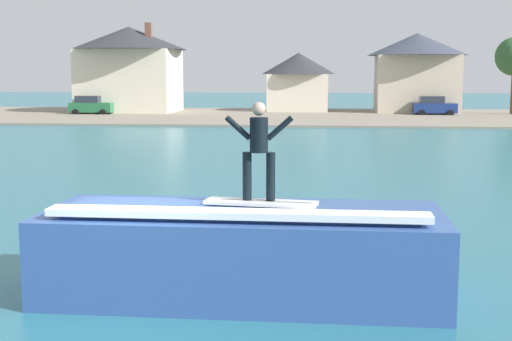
{
  "coord_description": "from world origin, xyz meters",
  "views": [
    {
      "loc": [
        3.36,
        -11.78,
        4.05
      ],
      "look_at": [
        1.81,
        2.91,
        1.98
      ],
      "focal_mm": 49.44,
      "sensor_mm": 36.0,
      "label": 1
    }
  ],
  "objects_px": {
    "house_with_chimney": "(129,64)",
    "house_small_cottage": "(298,79)",
    "house_gabled_white": "(417,68)",
    "car_far_shore": "(434,106)",
    "car_near_shore": "(92,105)",
    "surfboard": "(261,203)",
    "wave_crest": "(243,251)",
    "surfer": "(259,146)"
  },
  "relations": [
    {
      "from": "car_near_shore",
      "to": "house_gabled_white",
      "type": "distance_m",
      "value": 31.65
    },
    {
      "from": "surfboard",
      "to": "house_gabled_white",
      "type": "bearing_deg",
      "value": 80.79
    },
    {
      "from": "house_small_cottage",
      "to": "car_near_shore",
      "type": "bearing_deg",
      "value": -159.64
    },
    {
      "from": "car_far_shore",
      "to": "surfboard",
      "type": "bearing_deg",
      "value": -101.12
    },
    {
      "from": "surfer",
      "to": "car_near_shore",
      "type": "xyz_separation_m",
      "value": [
        -21.18,
        52.45,
        -1.83
      ]
    },
    {
      "from": "car_near_shore",
      "to": "house_gabled_white",
      "type": "relative_size",
      "value": 0.42
    },
    {
      "from": "car_near_shore",
      "to": "house_with_chimney",
      "type": "xyz_separation_m",
      "value": [
        2.61,
        3.94,
        3.88
      ]
    },
    {
      "from": "surfer",
      "to": "house_gabled_white",
      "type": "relative_size",
      "value": 0.18
    },
    {
      "from": "car_near_shore",
      "to": "car_far_shore",
      "type": "relative_size",
      "value": 1.03
    },
    {
      "from": "wave_crest",
      "to": "house_gabled_white",
      "type": "bearing_deg",
      "value": 80.4
    },
    {
      "from": "surfer",
      "to": "house_gabled_white",
      "type": "xyz_separation_m",
      "value": [
        9.61,
        58.9,
        1.67
      ]
    },
    {
      "from": "surfboard",
      "to": "car_far_shore",
      "type": "bearing_deg",
      "value": 78.88
    },
    {
      "from": "house_small_cottage",
      "to": "surfboard",
      "type": "bearing_deg",
      "value": -88.02
    },
    {
      "from": "surfer",
      "to": "car_near_shore",
      "type": "relative_size",
      "value": 0.43
    },
    {
      "from": "car_near_shore",
      "to": "surfer",
      "type": "bearing_deg",
      "value": -68.01
    },
    {
      "from": "house_gabled_white",
      "to": "surfboard",
      "type": "bearing_deg",
      "value": -99.21
    },
    {
      "from": "car_near_shore",
      "to": "house_small_cottage",
      "type": "height_order",
      "value": "house_small_cottage"
    },
    {
      "from": "surfer",
      "to": "house_with_chimney",
      "type": "xyz_separation_m",
      "value": [
        -18.57,
        56.39,
        2.04
      ]
    },
    {
      "from": "car_far_shore",
      "to": "surfer",
      "type": "bearing_deg",
      "value": -101.18
    },
    {
      "from": "surfboard",
      "to": "wave_crest",
      "type": "bearing_deg",
      "value": 140.65
    },
    {
      "from": "car_far_shore",
      "to": "car_near_shore",
      "type": "bearing_deg",
      "value": -176.31
    },
    {
      "from": "house_with_chimney",
      "to": "surfer",
      "type": "bearing_deg",
      "value": -71.78
    },
    {
      "from": "wave_crest",
      "to": "surfboard",
      "type": "distance_m",
      "value": 1.06
    },
    {
      "from": "wave_crest",
      "to": "house_with_chimney",
      "type": "bearing_deg",
      "value": 108.0
    },
    {
      "from": "surfboard",
      "to": "surfer",
      "type": "bearing_deg",
      "value": 123.66
    },
    {
      "from": "surfboard",
      "to": "car_far_shore",
      "type": "distance_m",
      "value": 55.63
    },
    {
      "from": "surfer",
      "to": "house_small_cottage",
      "type": "xyz_separation_m",
      "value": [
        -2.02,
        59.57,
        0.58
      ]
    },
    {
      "from": "surfer",
      "to": "car_far_shore",
      "type": "height_order",
      "value": "surfer"
    },
    {
      "from": "surfer",
      "to": "house_small_cottage",
      "type": "height_order",
      "value": "house_small_cottage"
    },
    {
      "from": "car_far_shore",
      "to": "house_gabled_white",
      "type": "bearing_deg",
      "value": 104.89
    },
    {
      "from": "house_gabled_white",
      "to": "car_far_shore",
      "type": "bearing_deg",
      "value": -75.11
    },
    {
      "from": "wave_crest",
      "to": "house_with_chimney",
      "type": "distance_m",
      "value": 59.19
    },
    {
      "from": "house_with_chimney",
      "to": "car_far_shore",
      "type": "bearing_deg",
      "value": -3.65
    },
    {
      "from": "house_small_cottage",
      "to": "car_far_shore",
      "type": "bearing_deg",
      "value": -21.55
    },
    {
      "from": "house_gabled_white",
      "to": "house_small_cottage",
      "type": "height_order",
      "value": "house_gabled_white"
    },
    {
      "from": "car_near_shore",
      "to": "house_small_cottage",
      "type": "relative_size",
      "value": 0.54
    },
    {
      "from": "surfer",
      "to": "house_with_chimney",
      "type": "distance_m",
      "value": 59.41
    },
    {
      "from": "surfer",
      "to": "car_near_shore",
      "type": "bearing_deg",
      "value": 111.99
    },
    {
      "from": "house_with_chimney",
      "to": "surfboard",
      "type": "bearing_deg",
      "value": -71.76
    },
    {
      "from": "surfboard",
      "to": "surfer",
      "type": "height_order",
      "value": "surfer"
    },
    {
      "from": "car_far_shore",
      "to": "house_with_chimney",
      "type": "bearing_deg",
      "value": 176.35
    },
    {
      "from": "house_with_chimney",
      "to": "house_small_cottage",
      "type": "distance_m",
      "value": 16.92
    }
  ]
}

